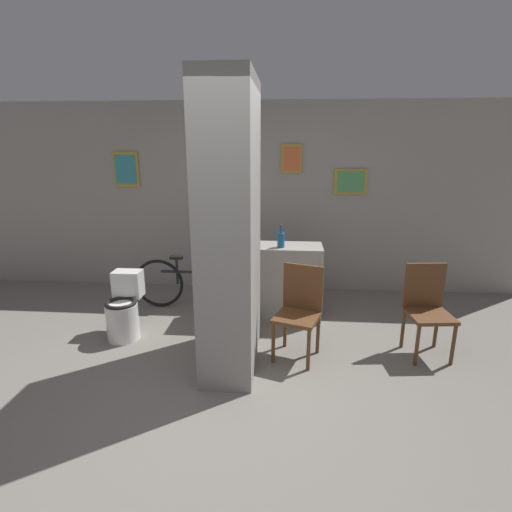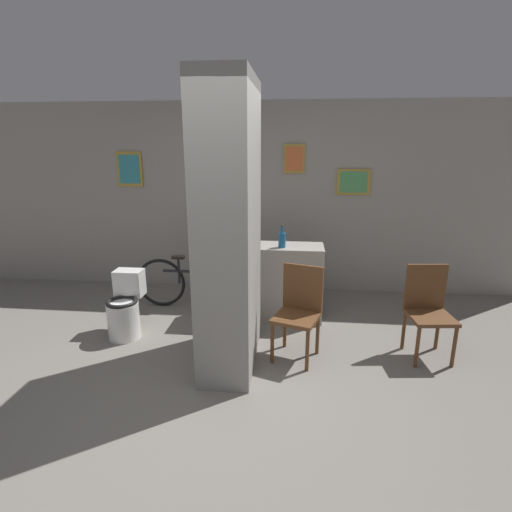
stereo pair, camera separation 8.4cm
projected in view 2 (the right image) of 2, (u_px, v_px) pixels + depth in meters
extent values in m
plane|color=slate|center=(205.00, 391.00, 3.44)|extent=(14.00, 14.00, 0.00)
cube|color=gray|center=(243.00, 199.00, 5.60)|extent=(8.00, 0.06, 2.60)
cube|color=#B79338|center=(130.00, 169.00, 5.60)|extent=(0.36, 0.02, 0.48)
cube|color=teal|center=(129.00, 169.00, 5.58)|extent=(0.30, 0.01, 0.39)
cube|color=#B79338|center=(354.00, 182.00, 5.34)|extent=(0.44, 0.02, 0.34)
cube|color=#4C9959|center=(354.00, 182.00, 5.33)|extent=(0.36, 0.01, 0.28)
cube|color=#B79338|center=(294.00, 159.00, 5.34)|extent=(0.28, 0.02, 0.38)
cube|color=#D86633|center=(294.00, 159.00, 5.32)|extent=(0.23, 0.01, 0.31)
cube|color=gray|center=(230.00, 230.00, 3.59)|extent=(0.47, 1.10, 2.60)
cylinder|color=black|center=(196.00, 206.00, 3.34)|extent=(0.03, 0.40, 0.40)
cylinder|color=red|center=(194.00, 206.00, 3.34)|extent=(0.01, 0.07, 0.07)
cube|color=gray|center=(270.00, 281.00, 4.80)|extent=(1.24, 0.44, 0.90)
cylinder|color=white|center=(124.00, 320.00, 4.33)|extent=(0.34, 0.34, 0.40)
torus|color=black|center=(122.00, 302.00, 4.27)|extent=(0.33, 0.33, 0.04)
cube|color=white|center=(129.00, 283.00, 4.46)|extent=(0.31, 0.20, 0.30)
cylinder|color=brown|center=(272.00, 343.00, 3.82)|extent=(0.04, 0.04, 0.42)
cylinder|color=brown|center=(307.00, 351.00, 3.69)|extent=(0.04, 0.04, 0.42)
cylinder|color=brown|center=(285.00, 328.00, 4.13)|extent=(0.04, 0.04, 0.42)
cylinder|color=brown|center=(318.00, 335.00, 3.99)|extent=(0.04, 0.04, 0.42)
cube|color=brown|center=(296.00, 318.00, 3.84)|extent=(0.51, 0.51, 0.04)
cube|color=brown|center=(303.00, 287.00, 3.94)|extent=(0.39, 0.16, 0.46)
cylinder|color=brown|center=(417.00, 347.00, 3.75)|extent=(0.04, 0.04, 0.42)
cylinder|color=brown|center=(454.00, 347.00, 3.75)|extent=(0.04, 0.04, 0.42)
cylinder|color=brown|center=(404.00, 330.00, 4.08)|extent=(0.04, 0.04, 0.42)
cylinder|color=brown|center=(438.00, 330.00, 4.09)|extent=(0.04, 0.04, 0.42)
cube|color=brown|center=(431.00, 317.00, 3.86)|extent=(0.45, 0.45, 0.04)
cube|color=brown|center=(425.00, 286.00, 3.97)|extent=(0.40, 0.07, 0.46)
torus|color=black|center=(161.00, 283.00, 5.15)|extent=(0.64, 0.04, 0.64)
torus|color=black|center=(236.00, 285.00, 5.05)|extent=(0.64, 0.04, 0.64)
cylinder|color=black|center=(198.00, 272.00, 5.06)|extent=(0.90, 0.04, 0.04)
cylinder|color=black|center=(179.00, 271.00, 5.08)|extent=(0.03, 0.03, 0.33)
cylinder|color=black|center=(232.00, 273.00, 5.01)|extent=(0.03, 0.03, 0.30)
cube|color=black|center=(178.00, 257.00, 5.03)|extent=(0.16, 0.06, 0.04)
cylinder|color=#262626|center=(232.00, 261.00, 4.97)|extent=(0.03, 0.42, 0.03)
cylinder|color=#19598C|center=(282.00, 240.00, 4.56)|extent=(0.08, 0.08, 0.17)
cylinder|color=#19598C|center=(282.00, 230.00, 4.53)|extent=(0.03, 0.03, 0.07)
sphere|color=#333333|center=(282.00, 226.00, 4.52)|extent=(0.04, 0.04, 0.04)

